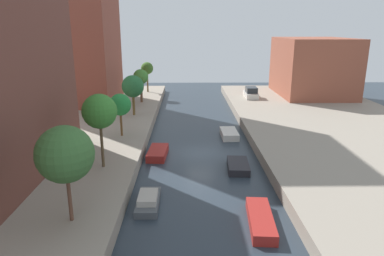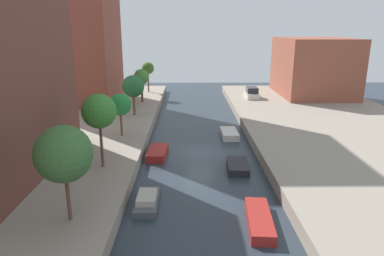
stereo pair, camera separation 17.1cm
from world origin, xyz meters
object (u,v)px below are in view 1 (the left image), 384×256
object	(u,v)px
moored_boat_right_1	(261,220)
moored_boat_left_2	(158,153)
low_block_right	(313,67)
street_tree_2	(120,105)
moored_boat_right_3	(229,134)
parked_car	(251,93)
moored_boat_right_2	(238,166)
street_tree_3	(133,87)
street_tree_5	(147,69)
street_tree_4	(141,77)
street_tree_0	(65,154)
moored_boat_left_1	(148,201)
street_tree_1	(100,112)

from	to	relation	value
moored_boat_right_1	moored_boat_left_2	bearing A→B (deg)	121.26
low_block_right	moored_boat_left_2	bearing A→B (deg)	-131.98
street_tree_2	moored_boat_right_3	size ratio (longest dim) A/B	1.16
parked_car	moored_boat_right_3	bearing A→B (deg)	-107.53
moored_boat_right_2	street_tree_3	bearing A→B (deg)	125.88
street_tree_5	street_tree_4	bearing A→B (deg)	-90.00
street_tree_4	moored_boat_right_1	size ratio (longest dim) A/B	1.02
street_tree_0	moored_boat_right_2	world-z (taller)	street_tree_0
street_tree_4	parked_car	size ratio (longest dim) A/B	1.13
low_block_right	street_tree_4	size ratio (longest dim) A/B	2.85
moored_boat_left_2	moored_boat_right_2	bearing A→B (deg)	-24.35
low_block_right	street_tree_0	xyz separation A→B (m)	(-25.43, -36.45, -0.47)
street_tree_0	moored_boat_left_1	bearing A→B (deg)	41.93
moored_boat_left_2	street_tree_3	bearing A→B (deg)	107.97
moored_boat_right_2	moored_boat_right_3	size ratio (longest dim) A/B	0.95
street_tree_0	parked_car	bearing A→B (deg)	65.12
street_tree_4	moored_boat_right_2	distance (m)	24.44
street_tree_1	moored_boat_right_2	size ratio (longest dim) A/B	1.65
street_tree_4	moored_boat_right_3	distance (m)	17.36
street_tree_4	moored_boat_right_1	distance (m)	32.03
street_tree_0	street_tree_2	size ratio (longest dim) A/B	1.30
street_tree_3	parked_car	distance (m)	19.07
moored_boat_right_2	moored_boat_right_1	bearing A→B (deg)	-89.05
moored_boat_left_1	moored_boat_left_2	world-z (taller)	moored_boat_left_1
moored_boat_left_2	street_tree_2	bearing A→B (deg)	140.15
street_tree_0	moored_boat_right_3	distance (m)	21.31
street_tree_0	street_tree_2	xyz separation A→B (m)	(0.00, 15.33, -0.76)
moored_boat_right_1	street_tree_2	bearing A→B (deg)	126.25
street_tree_0	street_tree_3	size ratio (longest dim) A/B	1.12
street_tree_1	low_block_right	bearing A→B (deg)	48.63
street_tree_2	moored_boat_left_1	world-z (taller)	street_tree_2
parked_car	street_tree_4	bearing A→B (deg)	-169.17
street_tree_5	moored_boat_right_3	bearing A→B (deg)	-63.20
street_tree_4	parked_car	bearing A→B (deg)	10.83
street_tree_0	moored_boat_right_3	world-z (taller)	street_tree_0
street_tree_2	street_tree_4	size ratio (longest dim) A/B	0.90
parked_car	moored_boat_right_1	world-z (taller)	parked_car
street_tree_1	street_tree_2	xyz separation A→B (m)	(-0.00, 7.76, -1.20)
low_block_right	parked_car	size ratio (longest dim) A/B	3.22
street_tree_0	street_tree_1	world-z (taller)	street_tree_1
street_tree_2	moored_boat_right_2	world-z (taller)	street_tree_2
street_tree_5	low_block_right	bearing A→B (deg)	-5.83
moored_boat_right_2	moored_boat_left_1	bearing A→B (deg)	-138.55
moored_boat_right_3	moored_boat_left_2	bearing A→B (deg)	-141.21
moored_boat_left_1	moored_boat_right_2	distance (m)	8.84
low_block_right	street_tree_3	distance (m)	28.51
street_tree_3	moored_boat_left_2	distance (m)	12.57
parked_car	moored_boat_right_3	distance (m)	16.90
street_tree_1	moored_boat_right_2	distance (m)	11.62
street_tree_0	moored_boat_right_2	xyz separation A→B (m)	(10.38, 9.23, -4.49)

